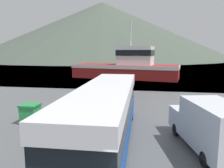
% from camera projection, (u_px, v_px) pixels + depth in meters
% --- Properties ---
extents(water_surface, '(240.00, 240.00, 0.00)m').
position_uv_depth(water_surface, '(149.00, 58.00, 143.90)').
color(water_surface, '#3D5160').
rests_on(water_surface, ground).
extents(hill_backdrop, '(162.43, 162.43, 36.82)m').
position_uv_depth(hill_backdrop, '(102.00, 31.00, 147.45)').
color(hill_backdrop, '#424C42').
rests_on(hill_backdrop, ground).
extents(tour_bus, '(2.97, 12.14, 3.10)m').
position_uv_depth(tour_bus, '(106.00, 111.00, 11.58)').
color(tour_bus, '#194799').
rests_on(tour_bus, ground).
extents(delivery_van, '(3.29, 6.11, 2.53)m').
position_uv_depth(delivery_van, '(210.00, 125.00, 10.65)').
color(delivery_van, silver).
rests_on(delivery_van, ground).
extents(fishing_boat, '(19.60, 8.91, 10.21)m').
position_uv_depth(fishing_boat, '(128.00, 67.00, 39.31)').
color(fishing_boat, maroon).
rests_on(fishing_boat, water_surface).
extents(storage_bin, '(1.19, 1.14, 1.33)m').
position_uv_depth(storage_bin, '(30.00, 114.00, 14.93)').
color(storage_bin, green).
rests_on(storage_bin, ground).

